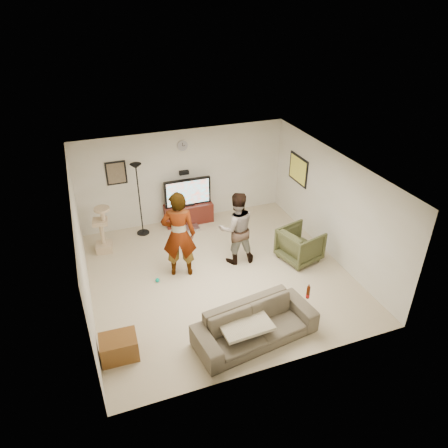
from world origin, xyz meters
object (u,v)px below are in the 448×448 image
object	(u,v)px
floor_lamp	(140,200)
cat_tree	(101,230)
sofa	(255,325)
tv_stand	(189,213)
armchair	(300,245)
side_table	(119,347)
beer_bottle	(308,292)
tv	(188,192)
person_right	(236,228)
person_left	(179,235)

from	to	relation	value
floor_lamp	cat_tree	xyz separation A→B (m)	(-1.03, -0.49, -0.37)
cat_tree	sofa	xyz separation A→B (m)	(2.25, -3.91, -0.26)
tv_stand	sofa	distance (m)	4.54
cat_tree	tv_stand	bearing A→B (deg)	15.41
cat_tree	armchair	size ratio (longest dim) A/B	1.37
tv_stand	side_table	size ratio (longest dim) A/B	2.02
beer_bottle	armchair	distance (m)	2.23
tv_stand	floor_lamp	bearing A→B (deg)	-173.56
tv	beer_bottle	xyz separation A→B (m)	(0.97, -4.54, -0.12)
tv	beer_bottle	bearing A→B (deg)	-77.90
cat_tree	beer_bottle	world-z (taller)	cat_tree
sofa	tv	bearing A→B (deg)	81.25
floor_lamp	armchair	size ratio (longest dim) A/B	2.21
person_right	cat_tree	bearing A→B (deg)	-21.09
side_table	cat_tree	bearing A→B (deg)	88.12
floor_lamp	person_left	world-z (taller)	person_left
sofa	person_right	bearing A→B (deg)	68.25
cat_tree	sofa	size ratio (longest dim) A/B	0.53
tv_stand	cat_tree	bearing A→B (deg)	-164.59
person_right	armchair	size ratio (longest dim) A/B	2.00
tv	sofa	size ratio (longest dim) A/B	0.55
tv_stand	sofa	size ratio (longest dim) A/B	0.57
beer_bottle	side_table	size ratio (longest dim) A/B	0.40
beer_bottle	armchair	xyz separation A→B (m)	(0.97, 1.97, -0.38)
cat_tree	person_left	xyz separation A→B (m)	(1.51, -1.51, 0.41)
sofa	beer_bottle	bearing A→B (deg)	-8.09
person_left	beer_bottle	distance (m)	2.98
cat_tree	side_table	bearing A→B (deg)	-91.88
cat_tree	sofa	distance (m)	4.52
tv_stand	person_right	size ratio (longest dim) A/B	0.74
tv_stand	person_left	world-z (taller)	person_left
tv_stand	beer_bottle	xyz separation A→B (m)	(0.97, -4.54, 0.51)
cat_tree	person_right	bearing A→B (deg)	-27.44
tv_stand	person_right	xyz separation A→B (m)	(0.54, -2.11, 0.60)
person_right	sofa	xyz separation A→B (m)	(-0.59, -2.43, -0.54)
beer_bottle	side_table	world-z (taller)	beer_bottle
floor_lamp	person_left	xyz separation A→B (m)	(0.48, -2.01, 0.04)
person_left	armchair	distance (m)	2.84
person_right	beer_bottle	world-z (taller)	person_right
tv	person_right	size ratio (longest dim) A/B	0.71
tv	floor_lamp	world-z (taller)	floor_lamp
tv	person_right	xyz separation A→B (m)	(0.54, -2.11, -0.03)
armchair	cat_tree	bearing A→B (deg)	50.43
floor_lamp	armchair	xyz separation A→B (m)	(3.22, -2.43, -0.56)
tv_stand	beer_bottle	bearing A→B (deg)	-77.90
beer_bottle	sofa	bearing A→B (deg)	180.00
armchair	side_table	size ratio (longest dim) A/B	1.37
tv_stand	side_table	xyz separation A→B (m)	(-2.42, -4.12, -0.06)
tv	beer_bottle	size ratio (longest dim) A/B	4.93
person_right	armchair	xyz separation A→B (m)	(1.41, -0.46, -0.47)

